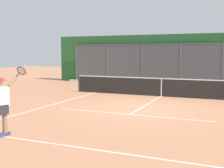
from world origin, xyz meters
TOP-DOWN VIEW (x-y plane):
  - ground_plane at (0.00, 0.00)m, footprint 60.00×60.00m
  - court_line_markings at (0.00, 1.44)m, footprint 7.69×8.95m
  - fence_backdrop at (0.00, -9.79)m, footprint 19.40×1.37m
  - tennis_net at (0.00, -3.77)m, footprint 9.88×0.09m
  - tennis_player at (2.24, 5.18)m, footprint 0.35×1.37m

SIDE VIEW (x-z plane):
  - ground_plane at x=0.00m, z-range 0.00..0.00m
  - court_line_markings at x=0.00m, z-range 0.00..0.01m
  - tennis_net at x=0.00m, z-range -0.04..1.03m
  - tennis_player at x=2.24m, z-range -0.02..1.87m
  - fence_backdrop at x=0.00m, z-range -0.02..3.56m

